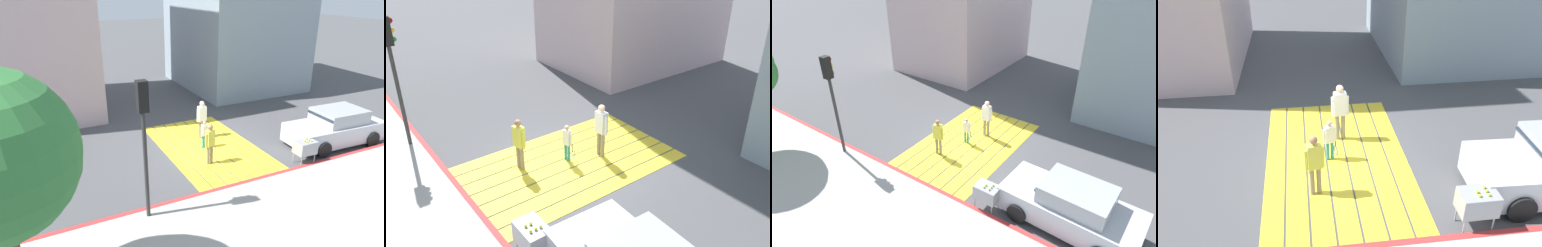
{
  "view_description": "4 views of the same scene",
  "coord_description": "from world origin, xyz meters",
  "views": [
    {
      "loc": [
        -11.91,
        6.44,
        6.49
      ],
      "look_at": [
        0.37,
        0.59,
        1.06
      ],
      "focal_mm": 32.49,
      "sensor_mm": 36.0,
      "label": 1
    },
    {
      "loc": [
        -5.93,
        -8.3,
        6.58
      ],
      "look_at": [
        0.71,
        0.52,
        0.92
      ],
      "focal_mm": 36.83,
      "sensor_mm": 36.0,
      "label": 2
    },
    {
      "loc": [
        -10.2,
        -6.89,
        8.17
      ],
      "look_at": [
        -0.37,
        0.02,
        1.22
      ],
      "focal_mm": 31.3,
      "sensor_mm": 36.0,
      "label": 3
    },
    {
      "loc": [
        -8.74,
        0.78,
        6.24
      ],
      "look_at": [
        0.06,
        -0.38,
        1.08
      ],
      "focal_mm": 36.56,
      "sensor_mm": 36.0,
      "label": 4
    }
  ],
  "objects": [
    {
      "name": "pedestrian_child_with_racket",
      "position": [
        0.04,
        0.16,
        0.68
      ],
      "size": [
        0.32,
        0.39,
        1.22
      ],
      "color": "teal",
      "rests_on": "ground"
    },
    {
      "name": "pedestrian_adult_lead",
      "position": [
        -1.34,
        0.63,
        0.95
      ],
      "size": [
        0.28,
        0.47,
        1.63
      ],
      "color": "gray",
      "rests_on": "ground"
    },
    {
      "name": "ground_plane",
      "position": [
        0.0,
        0.0,
        0.0
      ],
      "size": [
        120.0,
        120.0,
        0.0
      ],
      "primitive_type": "plane",
      "color": "#4C4C4F"
    },
    {
      "name": "traffic_light_corner",
      "position": [
        -3.58,
        3.91,
        3.04
      ],
      "size": [
        0.39,
        0.28,
        4.24
      ],
      "color": "#2D2D2D",
      "rests_on": "ground"
    },
    {
      "name": "crosswalk_stripes",
      "position": [
        0.0,
        -0.0,
        0.01
      ],
      "size": [
        6.4,
        3.8,
        0.01
      ],
      "color": "yellow",
      "rests_on": "ground"
    },
    {
      "name": "pedestrian_adult_trailing",
      "position": [
        1.04,
        -0.22,
        1.02
      ],
      "size": [
        0.24,
        0.51,
        1.75
      ],
      "color": "gray",
      "rests_on": "ground"
    },
    {
      "name": "curb_painted",
      "position": [
        -3.25,
        0.0,
        0.07
      ],
      "size": [
        0.16,
        40.0,
        0.13
      ],
      "primitive_type": "cube",
      "color": "#BC3333",
      "rests_on": "ground"
    },
    {
      "name": "tennis_ball_cart",
      "position": [
        -2.9,
        -2.69,
        0.7
      ],
      "size": [
        0.56,
        0.8,
        1.02
      ],
      "color": "#99999E",
      "rests_on": "ground"
    }
  ]
}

